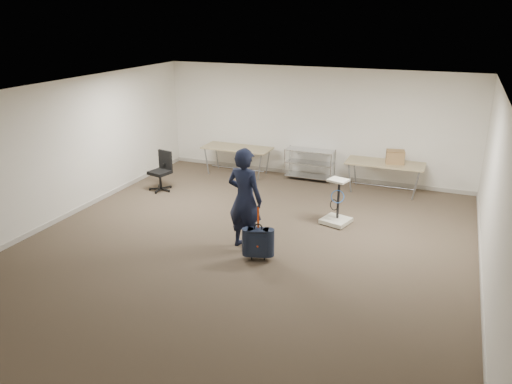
% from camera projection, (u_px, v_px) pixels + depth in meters
% --- Properties ---
extents(ground, '(9.00, 9.00, 0.00)m').
position_uv_depth(ground, '(245.00, 246.00, 9.14)').
color(ground, '#45382A').
rests_on(ground, ground).
extents(room_shell, '(8.00, 9.00, 9.00)m').
position_uv_depth(room_shell, '(271.00, 217.00, 10.33)').
color(room_shell, white).
rests_on(room_shell, ground).
extents(folding_table_left, '(1.80, 0.75, 0.73)m').
position_uv_depth(folding_table_left, '(237.00, 149.00, 13.02)').
color(folding_table_left, '#918059').
rests_on(folding_table_left, ground).
extents(folding_table_right, '(1.80, 0.75, 0.73)m').
position_uv_depth(folding_table_right, '(385.00, 165.00, 11.68)').
color(folding_table_right, '#918059').
rests_on(folding_table_right, ground).
extents(wire_shelf, '(1.22, 0.47, 0.80)m').
position_uv_depth(wire_shelf, '(310.00, 163.00, 12.65)').
color(wire_shelf, '#B9BCC0').
rests_on(wire_shelf, ground).
extents(person, '(0.74, 0.55, 1.87)m').
position_uv_depth(person, '(245.00, 199.00, 8.82)').
color(person, black).
rests_on(person, ground).
extents(suitcase, '(0.40, 0.30, 0.97)m').
position_uv_depth(suitcase, '(258.00, 242.00, 8.53)').
color(suitcase, black).
rests_on(suitcase, ground).
extents(office_chair, '(0.57, 0.57, 0.94)m').
position_uv_depth(office_chair, '(161.00, 178.00, 11.97)').
color(office_chair, black).
rests_on(office_chair, ground).
extents(equipment_cart, '(0.64, 0.64, 0.95)m').
position_uv_depth(equipment_cart, '(336.00, 212.00, 10.05)').
color(equipment_cart, silver).
rests_on(equipment_cart, ground).
extents(cardboard_box, '(0.46, 0.38, 0.31)m').
position_uv_depth(cardboard_box, '(395.00, 157.00, 11.57)').
color(cardboard_box, '#8F5F42').
rests_on(cardboard_box, folding_table_right).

